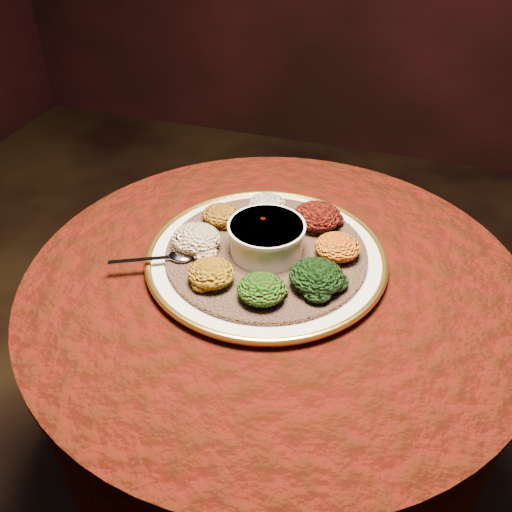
% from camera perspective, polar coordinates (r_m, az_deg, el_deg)
% --- Properties ---
extents(table, '(0.96, 0.96, 0.73)m').
position_cam_1_polar(table, '(1.21, 1.75, -8.71)').
color(table, black).
rests_on(table, ground).
extents(platter, '(0.52, 0.52, 0.02)m').
position_cam_1_polar(platter, '(1.11, 1.03, -0.16)').
color(platter, white).
rests_on(platter, table).
extents(injera, '(0.48, 0.48, 0.01)m').
position_cam_1_polar(injera, '(1.10, 1.04, 0.28)').
color(injera, brown).
rests_on(injera, platter).
extents(stew_bowl, '(0.15, 0.15, 0.06)m').
position_cam_1_polar(stew_bowl, '(1.08, 1.06, 1.99)').
color(stew_bowl, silver).
rests_on(stew_bowl, injera).
extents(spoon, '(0.15, 0.08, 0.01)m').
position_cam_1_polar(spoon, '(1.09, -8.15, -0.07)').
color(spoon, silver).
rests_on(spoon, injera).
extents(portion_ayib, '(0.08, 0.08, 0.04)m').
position_cam_1_polar(portion_ayib, '(1.20, 1.10, 5.15)').
color(portion_ayib, beige).
rests_on(portion_ayib, injera).
extents(portion_kitfo, '(0.10, 0.09, 0.05)m').
position_cam_1_polar(portion_kitfo, '(1.16, 6.14, 3.98)').
color(portion_kitfo, black).
rests_on(portion_kitfo, injera).
extents(portion_tikil, '(0.09, 0.08, 0.04)m').
position_cam_1_polar(portion_tikil, '(1.09, 8.15, 0.91)').
color(portion_tikil, '#B8640F').
rests_on(portion_tikil, injera).
extents(portion_gomen, '(0.10, 0.09, 0.05)m').
position_cam_1_polar(portion_gomen, '(1.01, 6.06, -2.02)').
color(portion_gomen, black).
rests_on(portion_gomen, injera).
extents(portion_mixveg, '(0.09, 0.08, 0.04)m').
position_cam_1_polar(portion_mixveg, '(0.98, 0.56, -3.33)').
color(portion_mixveg, '#AD350B').
rests_on(portion_mixveg, injera).
extents(portion_kik, '(0.09, 0.08, 0.04)m').
position_cam_1_polar(portion_kik, '(1.02, -4.49, -1.71)').
color(portion_kik, '#9E6D0D').
rests_on(portion_kik, injera).
extents(portion_timatim, '(0.10, 0.09, 0.05)m').
position_cam_1_polar(portion_timatim, '(1.10, -5.98, 1.75)').
color(portion_timatim, '#740708').
rests_on(portion_timatim, injera).
extents(portion_shiro, '(0.08, 0.07, 0.04)m').
position_cam_1_polar(portion_shiro, '(1.17, -3.55, 4.14)').
color(portion_shiro, '#8B5010').
rests_on(portion_shiro, injera).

